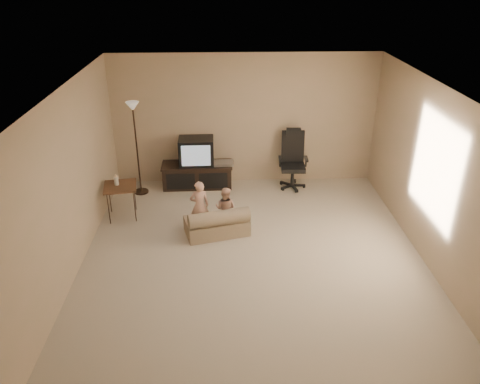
% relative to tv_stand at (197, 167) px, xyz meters
% --- Properties ---
extents(floor, '(5.50, 5.50, 0.00)m').
position_rel_tv_stand_xyz_m(floor, '(0.92, -2.49, -0.41)').
color(floor, beige).
rests_on(floor, ground).
extents(room_shell, '(5.50, 5.50, 5.50)m').
position_rel_tv_stand_xyz_m(room_shell, '(0.92, -2.49, 1.11)').
color(room_shell, silver).
rests_on(room_shell, floor).
extents(tv_stand, '(1.38, 0.52, 0.98)m').
position_rel_tv_stand_xyz_m(tv_stand, '(0.00, 0.00, 0.00)').
color(tv_stand, black).
rests_on(tv_stand, floor).
extents(office_chair, '(0.56, 0.58, 1.13)m').
position_rel_tv_stand_xyz_m(office_chair, '(1.83, -0.07, 0.00)').
color(office_chair, black).
rests_on(office_chair, floor).
extents(side_table, '(0.61, 0.61, 0.79)m').
position_rel_tv_stand_xyz_m(side_table, '(-1.24, -1.17, 0.16)').
color(side_table, brown).
rests_on(side_table, floor).
extents(floor_lamp, '(0.27, 0.27, 1.75)m').
position_rel_tv_stand_xyz_m(floor_lamp, '(-1.07, -0.24, 0.87)').
color(floor_lamp, '#2F1F15').
rests_on(floor_lamp, floor).
extents(child_sofa, '(1.09, 0.79, 0.48)m').
position_rel_tv_stand_xyz_m(child_sofa, '(0.39, -1.82, -0.21)').
color(child_sofa, gray).
rests_on(child_sofa, floor).
extents(toddler_left, '(0.35, 0.28, 0.85)m').
position_rel_tv_stand_xyz_m(toddler_left, '(0.11, -1.63, 0.02)').
color(toddler_left, '#DBA389').
rests_on(toddler_left, floor).
extents(toddler_right, '(0.40, 0.32, 0.73)m').
position_rel_tv_stand_xyz_m(toddler_right, '(0.52, -1.63, -0.04)').
color(toddler_right, '#DBA389').
rests_on(toddler_right, floor).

